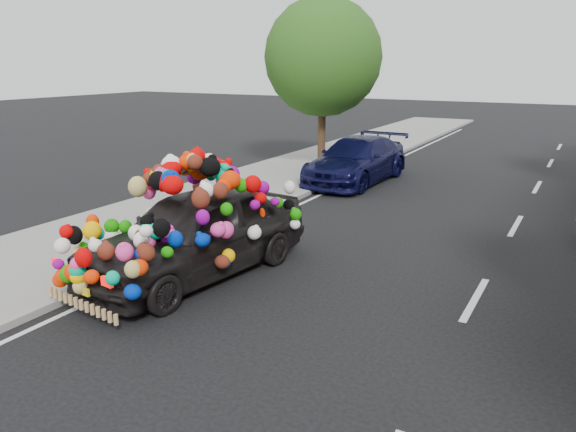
{
  "coord_description": "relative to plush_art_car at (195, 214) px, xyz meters",
  "views": [
    {
      "loc": [
        5.03,
        -9.17,
        3.86
      ],
      "look_at": [
        -0.15,
        0.28,
        0.89
      ],
      "focal_mm": 35.0,
      "sensor_mm": 36.0,
      "label": 1
    }
  ],
  "objects": [
    {
      "name": "plush_art_car",
      "position": [
        0.0,
        0.0,
        0.0
      ],
      "size": [
        2.98,
        5.24,
        2.27
      ],
      "rotation": [
        0.0,
        0.0,
        -0.15
      ],
      "color": "black",
      "rests_on": "ground"
    },
    {
      "name": "sidewalk",
      "position": [
        -3.09,
        1.31,
        -1.11
      ],
      "size": [
        4.0,
        60.0,
        0.12
      ],
      "primitive_type": "cube",
      "color": "gray",
      "rests_on": "ground"
    },
    {
      "name": "tree_near_sidewalk",
      "position": [
        -2.59,
        10.81,
        2.85
      ],
      "size": [
        4.2,
        4.2,
        6.13
      ],
      "color": "#332114",
      "rests_on": "ground"
    },
    {
      "name": "lane_markings",
      "position": [
        4.81,
        1.31,
        -1.17
      ],
      "size": [
        6.0,
        50.0,
        0.01
      ],
      "primitive_type": null,
      "color": "silver",
      "rests_on": "ground"
    },
    {
      "name": "ground",
      "position": [
        1.21,
        1.31,
        -1.17
      ],
      "size": [
        100.0,
        100.0,
        0.0
      ],
      "primitive_type": "plane",
      "color": "black",
      "rests_on": "ground"
    },
    {
      "name": "kerb",
      "position": [
        -1.14,
        1.31,
        -1.11
      ],
      "size": [
        0.15,
        60.0,
        0.13
      ],
      "primitive_type": "cube",
      "color": "gray",
      "rests_on": "ground"
    },
    {
      "name": "navy_sedan",
      "position": [
        -0.59,
        9.32,
        -0.44
      ],
      "size": [
        2.27,
        5.13,
        1.46
      ],
      "primitive_type": "imported",
      "rotation": [
        0.0,
        0.0,
        -0.04
      ],
      "color": "black",
      "rests_on": "ground"
    }
  ]
}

